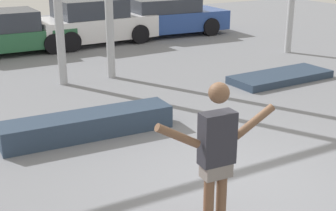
{
  "coord_description": "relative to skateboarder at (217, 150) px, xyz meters",
  "views": [
    {
      "loc": [
        -3.76,
        -4.57,
        3.16
      ],
      "look_at": [
        -0.38,
        1.43,
        0.81
      ],
      "focal_mm": 50.0,
      "sensor_mm": 36.0,
      "label": 1
    }
  ],
  "objects": [
    {
      "name": "grind_box",
      "position": [
        -0.29,
        3.43,
        -0.8
      ],
      "size": [
        3.02,
        0.77,
        0.4
      ],
      "primitive_type": "cube",
      "rotation": [
        0.0,
        0.0,
        -0.04
      ],
      "color": "#28384C",
      "rests_on": "ground_plane"
    },
    {
      "name": "parked_car_blue",
      "position": [
        5.68,
        11.31,
        -0.34
      ],
      "size": [
        4.47,
        2.15,
        1.36
      ],
      "rotation": [
        0.0,
        0.0,
        -0.05
      ],
      "color": "#284793",
      "rests_on": "ground_plane"
    },
    {
      "name": "skateboarder",
      "position": [
        0.0,
        0.0,
        0.0
      ],
      "size": [
        1.51,
        0.23,
        1.79
      ],
      "rotation": [
        0.0,
        0.0,
        -0.06
      ],
      "color": "brown",
      "rests_on": "ground_plane"
    },
    {
      "name": "manual_pad",
      "position": [
        5.1,
        4.46,
        -0.92
      ],
      "size": [
        2.7,
        1.07,
        0.18
      ],
      "primitive_type": "cube",
      "rotation": [
        0.0,
        0.0,
        0.03
      ],
      "color": "#28384C",
      "rests_on": "ground_plane"
    },
    {
      "name": "ground_plane",
      "position": [
        0.94,
        0.68,
        -1.01
      ],
      "size": [
        36.0,
        36.0,
        0.0
      ],
      "primitive_type": "plane",
      "color": "slate"
    },
    {
      "name": "parked_car_green",
      "position": [
        -0.22,
        11.02,
        -0.38
      ],
      "size": [
        4.07,
        1.94,
        1.3
      ],
      "rotation": [
        0.0,
        0.0,
        0.0
      ],
      "color": "#28603D",
      "rests_on": "ground_plane"
    },
    {
      "name": "parked_car_white",
      "position": [
        2.78,
        11.14,
        -0.3
      ],
      "size": [
        4.07,
        2.15,
        1.49
      ],
      "rotation": [
        0.0,
        0.0,
        0.05
      ],
      "color": "white",
      "rests_on": "ground_plane"
    }
  ]
}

